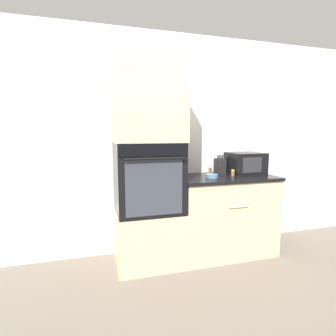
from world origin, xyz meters
The scene contains 12 objects.
ground_plane centered at (0.00, 0.00, 0.00)m, with size 12.00×12.00×0.00m, color #6B6056.
wall_back centered at (0.00, 0.63, 1.25)m, with size 8.00×0.05×2.50m.
oven_cabinet_base centered at (-0.34, 0.30, 0.29)m, with size 0.69×0.60×0.57m.
wall_oven centered at (-0.34, 0.30, 0.93)m, with size 0.66×0.64×0.72m.
oven_cabinet_upper centered at (-0.34, 0.30, 1.69)m, with size 0.69×0.60×0.81m.
counter_unit centered at (0.55, 0.30, 0.45)m, with size 1.11×0.63×0.90m.
microwave centered at (0.84, 0.37, 1.03)m, with size 0.39×0.36×0.25m.
knife_block centered at (0.58, 0.50, 0.99)m, with size 0.11×0.12×0.22m.
bowl centered at (0.34, 0.22, 0.92)m, with size 0.13×0.13×0.04m.
condiment_jar_near centered at (0.44, 0.47, 0.94)m, with size 0.04×0.04×0.07m.
condiment_jar_mid centered at (0.62, 0.27, 0.94)m, with size 0.04×0.04×0.07m.
condiment_jar_far centered at (0.11, 0.40, 0.94)m, with size 0.05×0.05×0.08m.
Camera 1 is at (-0.88, -2.33, 1.38)m, focal length 28.00 mm.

